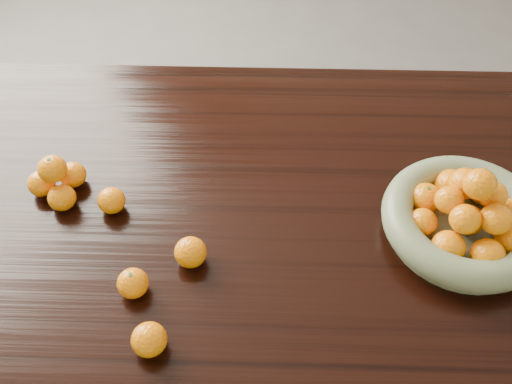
{
  "coord_description": "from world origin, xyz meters",
  "views": [
    {
      "loc": [
        0.04,
        -0.77,
        1.69
      ],
      "look_at": [
        0.02,
        -0.02,
        0.83
      ],
      "focal_mm": 40.0,
      "sensor_mm": 36.0,
      "label": 1
    }
  ],
  "objects_px": {
    "fruit_bowl": "(466,218)",
    "loose_orange_0": "(133,283)",
    "orange_pyramid": "(57,181)",
    "dining_table": "(247,235)"
  },
  "relations": [
    {
      "from": "orange_pyramid",
      "to": "loose_orange_0",
      "type": "height_order",
      "value": "orange_pyramid"
    },
    {
      "from": "orange_pyramid",
      "to": "fruit_bowl",
      "type": "bearing_deg",
      "value": -5.42
    },
    {
      "from": "fruit_bowl",
      "to": "loose_orange_0",
      "type": "bearing_deg",
      "value": -166.14
    },
    {
      "from": "fruit_bowl",
      "to": "loose_orange_0",
      "type": "xyz_separation_m",
      "value": [
        -0.65,
        -0.16,
        -0.02
      ]
    },
    {
      "from": "dining_table",
      "to": "loose_orange_0",
      "type": "relative_size",
      "value": 33.54
    },
    {
      "from": "loose_orange_0",
      "to": "dining_table",
      "type": "bearing_deg",
      "value": 45.41
    },
    {
      "from": "fruit_bowl",
      "to": "orange_pyramid",
      "type": "distance_m",
      "value": 0.85
    },
    {
      "from": "fruit_bowl",
      "to": "orange_pyramid",
      "type": "height_order",
      "value": "fruit_bowl"
    },
    {
      "from": "fruit_bowl",
      "to": "loose_orange_0",
      "type": "relative_size",
      "value": 5.66
    },
    {
      "from": "dining_table",
      "to": "fruit_bowl",
      "type": "distance_m",
      "value": 0.47
    }
  ]
}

